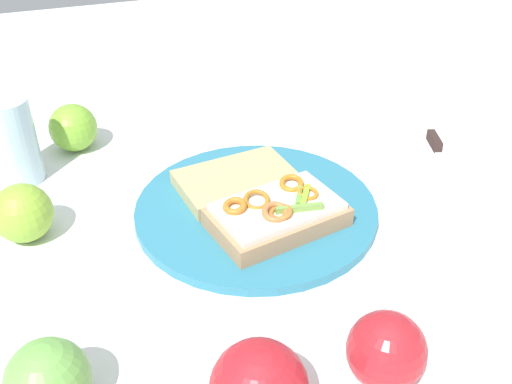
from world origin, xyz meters
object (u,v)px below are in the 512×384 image
at_px(plate, 256,209).
at_px(knife, 437,146).
at_px(apple_1, 23,213).
at_px(apple_3, 73,128).
at_px(sandwich, 277,214).
at_px(bread_slice_side, 237,181).
at_px(drinking_glass, 13,141).
at_px(apple_0, 386,351).
at_px(apple_2, 48,380).

bearing_deg(plate, knife, -78.83).
xyz_separation_m(apple_1, apple_3, (0.20, -0.08, -0.00)).
distance_m(sandwich, apple_3, 0.37).
xyz_separation_m(sandwich, apple_3, (0.30, 0.21, 0.01)).
height_order(plate, apple_3, apple_3).
height_order(bread_slice_side, drinking_glass, drinking_glass).
xyz_separation_m(bread_slice_side, apple_0, (-0.33, -0.03, 0.01)).
xyz_separation_m(sandwich, apple_0, (-0.23, -0.01, 0.01)).
relative_size(apple_1, apple_2, 0.99).
bearing_deg(plate, apple_3, 39.19).
bearing_deg(sandwich, drinking_glass, -50.45).
height_order(apple_3, drinking_glass, drinking_glass).
distance_m(bread_slice_side, apple_0, 0.33).
bearing_deg(drinking_glass, plate, -123.25).
distance_m(sandwich, apple_1, 0.30).
bearing_deg(apple_2, sandwich, -58.50).
height_order(plate, sandwich, sandwich).
height_order(plate, knife, knife).
height_order(apple_0, knife, apple_0).
bearing_deg(sandwich, apple_2, 19.66).
bearing_deg(apple_3, apple_1, 159.58).
relative_size(plate, drinking_glass, 2.56).
bearing_deg(apple_2, knife, -64.27).
bearing_deg(apple_3, apple_0, -156.91).
xyz_separation_m(apple_3, knife, (-0.19, -0.51, -0.03)).
distance_m(bread_slice_side, apple_2, 0.37).
bearing_deg(apple_2, apple_0, -103.18).
distance_m(apple_0, drinking_glass, 0.56).
height_order(apple_2, apple_3, apple_2).
distance_m(bread_slice_side, knife, 0.32).
height_order(plate, apple_2, apple_2).
xyz_separation_m(plate, knife, (0.06, -0.31, 0.00)).
bearing_deg(knife, sandwich, -52.42).
xyz_separation_m(plate, apple_1, (0.05, 0.28, 0.03)).
relative_size(apple_0, knife, 0.65).
bearing_deg(apple_0, plate, 4.82).
relative_size(plate, knife, 2.78).
xyz_separation_m(plate, bread_slice_side, (0.05, 0.01, 0.02)).
distance_m(apple_1, drinking_glass, 0.14).
distance_m(sandwich, bread_slice_side, 0.10).
height_order(plate, apple_0, apple_0).
distance_m(bread_slice_side, drinking_glass, 0.31).
xyz_separation_m(apple_0, apple_3, (0.53, 0.23, -0.00)).
bearing_deg(apple_1, apple_3, -20.42).
height_order(sandwich, apple_2, apple_2).
bearing_deg(apple_2, plate, -50.64).
bearing_deg(apple_0, sandwich, 3.39).
bearing_deg(apple_0, apple_1, 42.65).
distance_m(apple_2, knife, 0.64).
xyz_separation_m(plate, apple_3, (0.25, 0.20, 0.03)).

